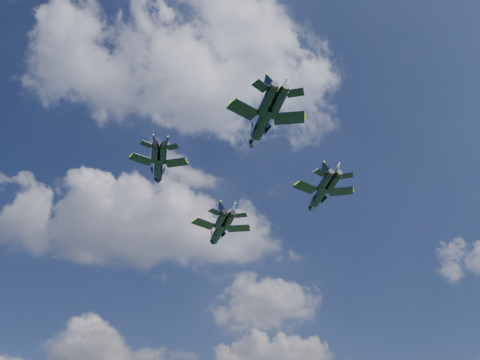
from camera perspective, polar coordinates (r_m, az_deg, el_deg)
name	(u,v)px	position (r m, az deg, el deg)	size (l,w,h in m)	color
jet_lead	(218,232)	(105.81, -2.64, -6.29)	(13.23, 17.48, 4.12)	black
jet_left	(159,168)	(91.81, -9.90, 1.50)	(11.13, 14.31, 3.42)	black
jet_right	(319,196)	(99.01, 9.62, -1.92)	(12.95, 16.80, 3.99)	black
jet_slot	(261,124)	(81.14, 2.63, 6.80)	(13.63, 17.98, 4.24)	black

